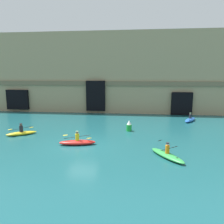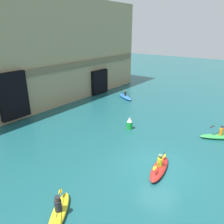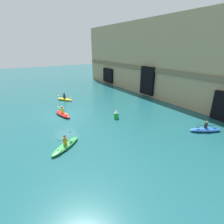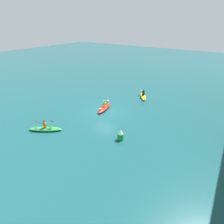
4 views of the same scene
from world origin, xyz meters
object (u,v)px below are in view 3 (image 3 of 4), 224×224
Objects in this scene: kayak_blue at (205,129)px; kayak_red at (63,114)px; kayak_yellow at (65,99)px; kayak_green at (65,146)px; marker_buoy at (116,114)px.

kayak_blue is 0.98× the size of kayak_red.
kayak_yellow is 6.69m from kayak_red.
kayak_blue is 15.79m from kayak_red.
kayak_green reaches higher than kayak_red.
kayak_green is at bearing -26.57° from kayak_red.
kayak_green is (-4.51, -12.65, -0.02)m from kayak_blue.
marker_buoy is at bearing -11.04° from kayak_green.
kayak_yellow reaches higher than kayak_blue.
marker_buoy is (-3.01, 7.08, 0.32)m from kayak_green.
kayak_yellow is at bearing 38.06° from kayak_green.
marker_buoy is (-7.52, -5.57, 0.30)m from kayak_blue.
kayak_red is at bearing 40.02° from kayak_green.
kayak_yellow is 10.83m from marker_buoy.
marker_buoy is at bearing 39.47° from kayak_red.
kayak_green is (7.21, -2.05, -0.04)m from kayak_red.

